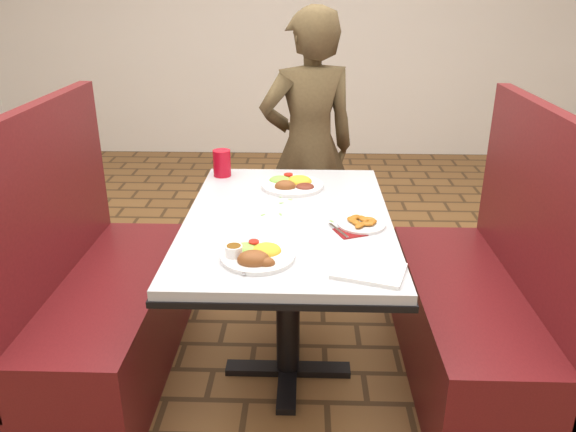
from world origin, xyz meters
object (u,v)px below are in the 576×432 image
at_px(dining_table, 288,238).
at_px(near_dinner_plate, 256,252).
at_px(plantain_plate, 361,223).
at_px(booth_bench_left, 101,305).
at_px(red_tumbler, 222,163).
at_px(booth_bench_right, 479,311).
at_px(far_dinner_plate, 293,182).
at_px(diner_person, 309,150).

xyz_separation_m(dining_table, near_dinner_plate, (-0.09, -0.38, 0.12)).
xyz_separation_m(dining_table, plantain_plate, (0.28, -0.09, 0.11)).
relative_size(booth_bench_left, red_tumbler, 9.58).
distance_m(booth_bench_left, booth_bench_right, 1.60).
bearing_deg(near_dinner_plate, far_dinner_plate, 81.94).
bearing_deg(booth_bench_right, far_dinner_plate, 156.51).
distance_m(dining_table, diner_person, 0.96).
bearing_deg(plantain_plate, booth_bench_right, 9.76).
bearing_deg(far_dinner_plate, booth_bench_left, -156.98).
distance_m(booth_bench_left, near_dinner_plate, 0.92).
distance_m(booth_bench_left, plantain_plate, 1.16).
bearing_deg(dining_table, diner_person, 85.11).
bearing_deg(plantain_plate, far_dinner_plate, 122.08).
bearing_deg(red_tumbler, far_dinner_plate, -23.86).
relative_size(dining_table, far_dinner_plate, 4.38).
bearing_deg(dining_table, red_tumbler, 123.72).
height_order(dining_table, plantain_plate, plantain_plate).
height_order(booth_bench_right, plantain_plate, booth_bench_right).
bearing_deg(red_tumbler, dining_table, -56.28).
distance_m(dining_table, booth_bench_left, 0.86).
relative_size(diner_person, plantain_plate, 8.41).
relative_size(dining_table, diner_person, 0.81).
height_order(booth_bench_left, near_dinner_plate, booth_bench_left).
bearing_deg(diner_person, booth_bench_right, 108.23).
bearing_deg(diner_person, red_tumbler, 29.80).
height_order(dining_table, far_dinner_plate, far_dinner_plate).
bearing_deg(near_dinner_plate, booth_bench_right, 23.03).
bearing_deg(red_tumbler, diner_person, 48.45).
distance_m(booth_bench_right, far_dinner_plate, 0.97).
bearing_deg(near_dinner_plate, diner_person, 82.53).
bearing_deg(booth_bench_left, booth_bench_right, 0.00).
xyz_separation_m(booth_bench_left, near_dinner_plate, (0.71, -0.38, 0.45)).
xyz_separation_m(near_dinner_plate, red_tumbler, (-0.24, 0.87, 0.04)).
distance_m(near_dinner_plate, red_tumbler, 0.90).
bearing_deg(plantain_plate, dining_table, 162.33).
distance_m(booth_bench_right, red_tumbler, 1.32).
xyz_separation_m(booth_bench_right, red_tumbler, (-1.13, 0.49, 0.48)).
xyz_separation_m(far_dinner_plate, red_tumbler, (-0.34, 0.15, 0.04)).
bearing_deg(red_tumbler, booth_bench_left, -133.66).
xyz_separation_m(booth_bench_left, booth_bench_right, (1.60, 0.00, 0.00)).
bearing_deg(near_dinner_plate, booth_bench_left, 151.74).
bearing_deg(booth_bench_right, booth_bench_left, 180.00).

